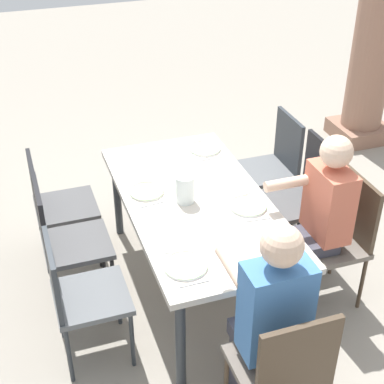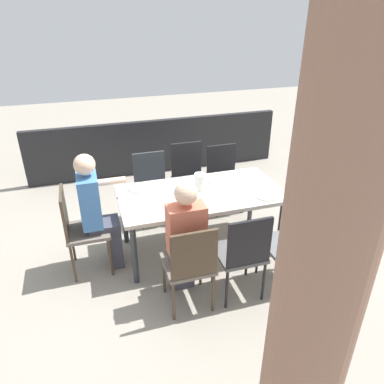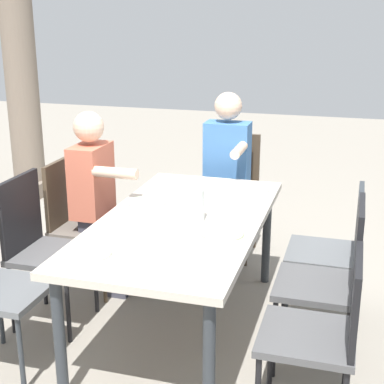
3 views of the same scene
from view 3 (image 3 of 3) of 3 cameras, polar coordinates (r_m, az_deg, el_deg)
The scene contains 24 objects.
ground_plane at distance 3.71m, azimuth -0.94°, elevation -13.46°, with size 16.00×16.00×0.00m, color gray.
dining_table at distance 3.41m, azimuth -0.99°, elevation -3.69°, with size 1.80×0.92×0.74m.
chair_west_south at distance 2.77m, azimuth 13.00°, elevation -13.00°, with size 0.44×0.44×0.88m.
chair_mid_north at distance 3.69m, azimuth -14.87°, elevation -4.73°, with size 0.44×0.44×0.95m.
chair_mid_south at distance 3.20m, azimuth 13.78°, elevation -7.94°, with size 0.44×0.44×0.97m.
chair_east_north at distance 4.12m, azimuth -11.23°, elevation -2.39°, with size 0.44×0.44×0.93m.
chair_east_south at distance 3.69m, azimuth 14.08°, elevation -5.16°, with size 0.44×0.44×0.89m.
chair_head_east at distance 4.66m, azimuth 3.84°, elevation 0.61°, with size 0.44×0.44×0.96m.
diner_woman_green at distance 3.98m, azimuth -8.99°, elevation -0.58°, with size 0.34×0.49×1.28m.
diner_man_white at distance 4.42m, azimuth 3.34°, elevation 1.81°, with size 0.49×0.35×1.33m.
stone_column_far at distance 6.29m, azimuth -16.65°, elevation 12.21°, with size 0.44×0.44×2.85m.
plate_0 at distance 2.92m, azimuth -10.33°, elevation -6.08°, with size 0.24×0.24×0.02m.
fork_0 at distance 2.81m, azimuth -11.68°, elevation -7.34°, with size 0.02×0.17×0.01m, color silver.
spoon_0 at distance 3.05m, azimuth -9.08°, elevation -5.11°, with size 0.02×0.17×0.01m, color silver.
plate_1 at distance 3.13m, azimuth 3.02°, elevation -4.17°, with size 0.24×0.24×0.02m.
fork_1 at distance 3.00m, azimuth 2.35°, elevation -5.30°, with size 0.02×0.17×0.01m, color silver.
spoon_1 at distance 3.27m, azimuth 3.63°, elevation -3.33°, with size 0.02×0.17×0.01m, color silver.
plate_2 at distance 3.64m, azimuth -4.48°, elevation -1.07°, with size 0.25×0.25×0.02m.
fork_2 at distance 3.51m, azimuth -5.34°, elevation -1.91°, with size 0.02×0.17×0.01m, color silver.
spoon_2 at distance 3.77m, azimuth -3.68°, elevation -0.46°, with size 0.02×0.17×0.01m, color silver.
plate_3 at distance 3.90m, azimuth 5.78°, elevation 0.16°, with size 0.26×0.26×0.02m.
fork_3 at distance 3.76m, azimuth 5.35°, elevation -0.57°, with size 0.02×0.17×0.01m, color silver.
spoon_3 at distance 4.04m, azimuth 6.18°, elevation 0.69°, with size 0.02×0.17×0.01m, color silver.
water_pitcher at distance 3.32m, azimuth 0.19°, elevation -1.45°, with size 0.12×0.12×0.19m.
Camera 3 is at (-3.03, -0.95, 1.91)m, focal length 53.94 mm.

